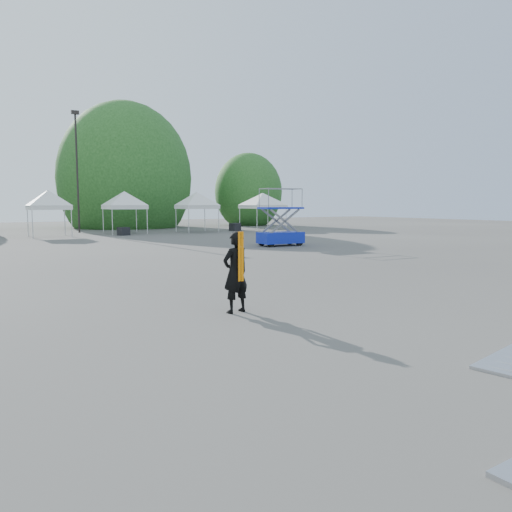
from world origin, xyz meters
TOP-DOWN VIEW (x-y plane):
  - ground at (0.00, 0.00)m, footprint 120.00×120.00m
  - light_pole_east at (3.00, 32.00)m, footprint 0.60×0.25m
  - tree_mid_e at (9.00, 39.00)m, footprint 5.12×5.12m
  - tree_far_e at (22.00, 37.00)m, footprint 3.84×3.84m
  - tent_e at (0.06, 27.55)m, footprint 3.88×3.88m
  - tent_f at (5.78, 28.54)m, footprint 4.12×4.12m
  - tent_g at (11.59, 27.62)m, footprint 4.06×4.06m
  - tent_h at (18.17, 27.86)m, footprint 4.60×4.60m
  - man at (-0.57, -1.19)m, footprint 0.71×0.54m
  - scissor_lift at (9.91, 12.66)m, footprint 2.53×1.34m
  - crate_mid at (5.05, 26.47)m, footprint 0.93×0.83m
  - crate_east at (15.16, 27.57)m, footprint 1.03×0.90m

SIDE VIEW (x-z plane):
  - ground at x=0.00m, z-range 0.00..0.00m
  - crate_mid at x=5.05m, z-range 0.00..0.61m
  - crate_east at x=15.16m, z-range 0.00..0.67m
  - man at x=-0.57m, z-range 0.00..1.77m
  - scissor_lift at x=9.91m, z-range 0.01..3.21m
  - tent_e at x=0.06m, z-range 1.12..5.00m
  - tent_g at x=11.59m, z-range 1.12..5.00m
  - tent_f at x=5.78m, z-range 1.12..5.00m
  - tent_h at x=18.17m, z-range 1.12..5.00m
  - tree_far_e at x=22.00m, z-range 0.70..6.55m
  - tree_mid_e at x=9.00m, z-range 0.94..8.74m
  - light_pole_east at x=3.00m, z-range 0.62..10.42m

